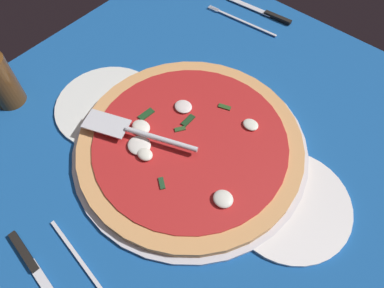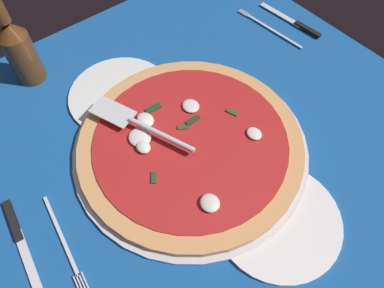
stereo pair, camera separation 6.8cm
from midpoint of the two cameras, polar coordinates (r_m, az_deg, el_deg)
name	(u,v)px [view 1 (the left image)]	position (r cm, az deg, el deg)	size (l,w,h in cm)	color
ground_plane	(201,140)	(71.14, -1.27, 0.52)	(95.24, 95.24, 0.80)	#185099
checker_pattern	(201,138)	(70.77, -1.28, 0.72)	(95.24, 95.24, 0.10)	white
pizza_pan	(192,148)	(68.83, -2.80, -0.92)	(45.47, 45.47, 1.07)	silver
dinner_plate_left	(289,204)	(64.77, 12.49, -9.66)	(21.89, 21.89, 1.00)	white
dinner_plate_right	(108,106)	(78.06, -15.82, 5.82)	(22.09, 22.09, 1.00)	white
pizza	(192,144)	(67.62, -2.93, -0.27)	(43.27, 43.27, 3.09)	tan
pizza_server	(136,132)	(67.53, -11.94, 1.71)	(22.20, 10.85, 1.00)	silver
place_setting_near	(253,18)	(97.43, 7.80, 19.43)	(20.98, 15.40, 1.40)	white
place_setting_far	(59,268)	(64.75, -23.61, -18.18)	(22.00, 15.65, 1.40)	white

